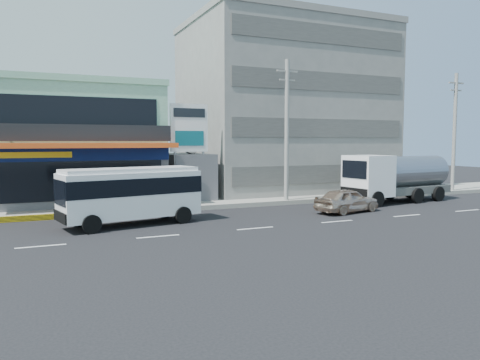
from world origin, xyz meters
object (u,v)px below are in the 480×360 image
object	(u,v)px
concrete_building	(284,111)
tanker_truck	(395,177)
billboard	(189,133)
motorcycle_rider	(146,204)
shop_building	(66,147)
satellite_dish	(188,153)
utility_pole_far	(454,132)
minibus	(131,191)
utility_pole_near	(287,130)
sedan	(347,200)

from	to	relation	value
concrete_building	tanker_truck	xyz separation A→B (m)	(3.68, -9.88, -5.16)
billboard	motorcycle_rider	size ratio (longest dim) A/B	3.48
shop_building	satellite_dish	world-z (taller)	shop_building
utility_pole_far	minibus	distance (m)	28.02
minibus	concrete_building	bearing A→B (deg)	36.52
concrete_building	utility_pole_near	distance (m)	8.79
satellite_dish	billboard	distance (m)	2.31
sedan	tanker_truck	size ratio (longest dim) A/B	0.50
satellite_dish	utility_pole_near	world-z (taller)	utility_pole_near
minibus	sedan	bearing A→B (deg)	-4.33
satellite_dish	minibus	distance (m)	9.50
concrete_building	satellite_dish	distance (m)	11.30
concrete_building	minibus	bearing A→B (deg)	-143.48
satellite_dish	sedan	world-z (taller)	satellite_dish
concrete_building	sedan	bearing A→B (deg)	-101.28
utility_pole_near	sedan	size ratio (longest dim) A/B	2.25
shop_building	utility_pole_far	bearing A→B (deg)	-12.31
minibus	motorcycle_rider	xyz separation A→B (m)	(1.54, 3.31, -1.14)
tanker_truck	sedan	bearing A→B (deg)	-157.04
concrete_building	shop_building	bearing A→B (deg)	-176.65
utility_pole_near	minibus	bearing A→B (deg)	-161.29
sedan	motorcycle_rider	bearing A→B (deg)	57.85
billboard	satellite_dish	bearing A→B (deg)	74.48
shop_building	utility_pole_far	distance (m)	30.73
utility_pole_near	minibus	distance (m)	12.64
shop_building	utility_pole_near	bearing A→B (deg)	-25.06
sedan	satellite_dish	bearing A→B (deg)	29.79
utility_pole_near	utility_pole_far	world-z (taller)	same
minibus	motorcycle_rider	size ratio (longest dim) A/B	3.78
utility_pole_far	minibus	size ratio (longest dim) A/B	1.33
concrete_building	utility_pole_far	distance (m)	14.32
shop_building	minibus	xyz separation A→B (m)	(2.46, -10.45, -2.20)
concrete_building	sedan	size ratio (longest dim) A/B	3.60
utility_pole_far	tanker_truck	xyz separation A→B (m)	(-8.32, -2.28, -3.31)
shop_building	tanker_truck	bearing A→B (deg)	-22.15
shop_building	minibus	size ratio (longest dim) A/B	1.65
utility_pole_near	utility_pole_far	bearing A→B (deg)	0.00
satellite_dish	utility_pole_far	size ratio (longest dim) A/B	0.15
satellite_dish	sedan	xyz separation A→B (m)	(7.51, -8.50, -2.82)
utility_pole_far	motorcycle_rider	world-z (taller)	utility_pole_far
utility_pole_near	sedan	world-z (taller)	utility_pole_near
billboard	sedan	world-z (taller)	billboard
sedan	utility_pole_near	bearing A→B (deg)	5.45
shop_building	concrete_building	size ratio (longest dim) A/B	0.77
satellite_dish	sedan	bearing A→B (deg)	-48.53
shop_building	tanker_truck	xyz separation A→B (m)	(21.68, -8.83, -2.16)
billboard	sedan	distance (m)	11.24
utility_pole_far	minibus	bearing A→B (deg)	-171.92
satellite_dish	motorcycle_rider	bearing A→B (deg)	-133.60
concrete_building	sedan	xyz separation A→B (m)	(-2.49, -12.50, -6.24)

